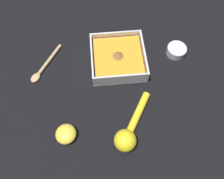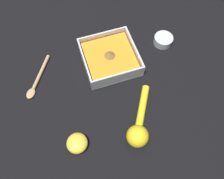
{
  "view_description": "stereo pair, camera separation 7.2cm",
  "coord_description": "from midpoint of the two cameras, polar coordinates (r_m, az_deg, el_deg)",
  "views": [
    {
      "loc": [
        -0.09,
        -0.4,
        0.68
      ],
      "look_at": [
        -0.06,
        -0.08,
        0.03
      ],
      "focal_mm": 35.0,
      "sensor_mm": 36.0,
      "label": 1
    },
    {
      "loc": [
        -0.16,
        -0.39,
        0.68
      ],
      "look_at": [
        -0.06,
        -0.08,
        0.03
      ],
      "focal_mm": 35.0,
      "sensor_mm": 36.0,
      "label": 2
    }
  ],
  "objects": [
    {
      "name": "ground_plane",
      "position": [
        0.79,
        6.14,
        4.54
      ],
      "size": [
        4.0,
        4.0,
        0.0
      ],
      "primitive_type": "plane",
      "color": "black"
    },
    {
      "name": "square_dish",
      "position": [
        0.8,
        4.18,
        7.84
      ],
      "size": [
        0.19,
        0.19,
        0.05
      ],
      "color": "silver",
      "rests_on": "ground_plane"
    },
    {
      "name": "spice_bowl",
      "position": [
        0.87,
        18.76,
        9.38
      ],
      "size": [
        0.07,
        0.07,
        0.03
      ],
      "color": "silver",
      "rests_on": "ground_plane"
    },
    {
      "name": "lemon_squeezer",
      "position": [
        0.67,
        7.39,
        -11.78
      ],
      "size": [
        0.14,
        0.19,
        0.07
      ],
      "rotation": [
        0.0,
        0.0,
        4.17
      ],
      "color": "yellow",
      "rests_on": "ground_plane"
    },
    {
      "name": "lemon_half",
      "position": [
        0.69,
        -8.99,
        -11.74
      ],
      "size": [
        0.06,
        0.06,
        0.04
      ],
      "color": "yellow",
      "rests_on": "ground_plane"
    },
    {
      "name": "wooden_spoon",
      "position": [
        0.82,
        -14.74,
        5.76
      ],
      "size": [
        0.11,
        0.17,
        0.01
      ],
      "rotation": [
        0.0,
        0.0,
        4.15
      ],
      "color": "tan",
      "rests_on": "ground_plane"
    }
  ]
}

